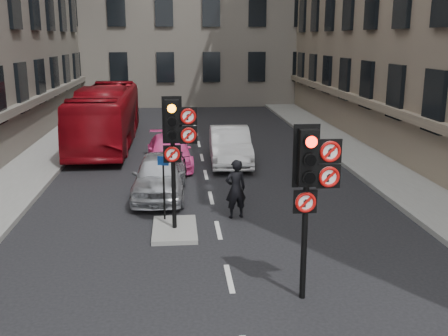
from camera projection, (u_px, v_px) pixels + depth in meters
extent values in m
plane|color=black|center=(240.00, 327.00, 9.65)|extent=(120.00, 120.00, 0.00)
cube|color=gray|center=(22.00, 171.00, 20.58)|extent=(3.00, 50.00, 0.16)
cube|color=gray|center=(376.00, 163.00, 21.85)|extent=(3.00, 50.00, 0.16)
cube|color=gray|center=(175.00, 229.00, 14.35)|extent=(1.20, 2.00, 0.12)
cylinder|color=black|center=(304.00, 243.00, 10.44)|extent=(0.12, 0.12, 2.40)
cube|color=black|center=(308.00, 157.00, 10.02)|extent=(0.36, 0.28, 1.10)
cube|color=black|center=(306.00, 156.00, 10.14)|extent=(0.52, 0.03, 1.25)
cylinder|color=#FF1407|center=(312.00, 142.00, 9.69)|extent=(0.22, 0.01, 0.22)
cylinder|color=black|center=(311.00, 160.00, 9.78)|extent=(0.22, 0.01, 0.22)
cylinder|color=black|center=(310.00, 178.00, 9.87)|extent=(0.22, 0.01, 0.22)
cube|color=black|center=(330.00, 151.00, 10.01)|extent=(0.47, 0.05, 0.47)
cylinder|color=white|center=(330.00, 152.00, 9.97)|extent=(0.41, 0.02, 0.41)
torus|color=#BF0C0A|center=(330.00, 152.00, 9.95)|extent=(0.41, 0.06, 0.41)
cube|color=#BF0C0A|center=(331.00, 152.00, 9.95)|extent=(0.25, 0.01, 0.25)
cube|color=black|center=(328.00, 176.00, 10.13)|extent=(0.47, 0.05, 0.47)
cylinder|color=white|center=(329.00, 177.00, 10.09)|extent=(0.41, 0.02, 0.41)
torus|color=#BF0C0A|center=(329.00, 177.00, 10.07)|extent=(0.41, 0.06, 0.41)
cube|color=#BF0C0A|center=(329.00, 177.00, 10.07)|extent=(0.25, 0.01, 0.25)
cube|color=black|center=(305.00, 202.00, 10.21)|extent=(0.47, 0.05, 0.47)
cylinder|color=white|center=(306.00, 202.00, 10.17)|extent=(0.41, 0.02, 0.41)
torus|color=#BF0C0A|center=(306.00, 202.00, 10.16)|extent=(0.41, 0.06, 0.41)
cube|color=#BF0C0A|center=(306.00, 203.00, 10.15)|extent=(0.25, 0.01, 0.25)
cylinder|color=black|center=(174.00, 185.00, 14.05)|extent=(0.12, 0.12, 2.40)
cube|color=black|center=(172.00, 121.00, 13.62)|extent=(0.36, 0.28, 1.10)
cube|color=black|center=(172.00, 120.00, 13.75)|extent=(0.52, 0.03, 1.25)
cylinder|color=orange|center=(172.00, 109.00, 13.30)|extent=(0.22, 0.02, 0.22)
cylinder|color=black|center=(172.00, 122.00, 13.38)|extent=(0.22, 0.02, 0.22)
cylinder|color=black|center=(172.00, 136.00, 13.47)|extent=(0.22, 0.02, 0.22)
cube|color=black|center=(188.00, 116.00, 13.61)|extent=(0.47, 0.05, 0.47)
cylinder|color=white|center=(188.00, 116.00, 13.57)|extent=(0.41, 0.02, 0.41)
torus|color=#BF0C0A|center=(188.00, 116.00, 13.56)|extent=(0.41, 0.06, 0.41)
cube|color=#BF0C0A|center=(188.00, 116.00, 13.55)|extent=(0.25, 0.02, 0.25)
cube|color=black|center=(188.00, 135.00, 13.73)|extent=(0.47, 0.05, 0.47)
cylinder|color=white|center=(189.00, 135.00, 13.69)|extent=(0.41, 0.02, 0.41)
torus|color=#BF0C0A|center=(189.00, 135.00, 13.68)|extent=(0.41, 0.06, 0.41)
cube|color=#BF0C0A|center=(189.00, 135.00, 13.67)|extent=(0.25, 0.02, 0.25)
cube|color=black|center=(172.00, 154.00, 13.81)|extent=(0.47, 0.05, 0.47)
cylinder|color=white|center=(172.00, 154.00, 13.77)|extent=(0.41, 0.02, 0.41)
torus|color=#BF0C0A|center=(172.00, 154.00, 13.76)|extent=(0.41, 0.06, 0.41)
cube|color=#BF0C0A|center=(172.00, 154.00, 13.76)|extent=(0.25, 0.02, 0.25)
imported|color=#B0B2B8|center=(160.00, 175.00, 17.41)|extent=(1.85, 4.26, 1.43)
imported|color=silver|center=(230.00, 146.00, 21.93)|extent=(1.74, 4.64, 1.51)
imported|color=#F2479B|center=(169.00, 151.00, 21.52)|extent=(2.01, 4.34, 1.23)
imported|color=maroon|center=(106.00, 116.00, 25.33)|extent=(2.46, 10.38, 2.89)
imported|color=black|center=(183.00, 164.00, 20.02)|extent=(0.63, 1.53, 0.89)
imported|color=black|center=(236.00, 189.00, 15.28)|extent=(0.73, 0.57, 1.76)
cylinder|color=black|center=(164.00, 189.00, 14.77)|extent=(0.05, 0.05, 1.82)
cube|color=#0E3C9A|center=(163.00, 161.00, 14.53)|extent=(0.32, 0.13, 0.25)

